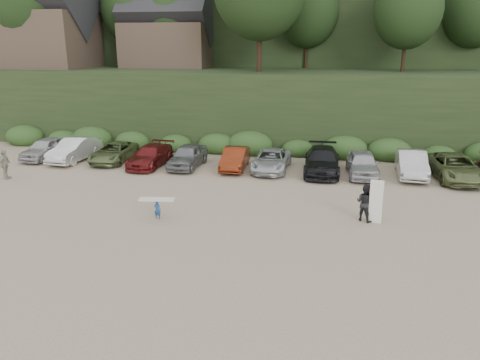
# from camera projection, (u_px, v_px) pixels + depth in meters

# --- Properties ---
(ground) EXTENTS (120.00, 120.00, 0.00)m
(ground) POSITION_uv_depth(u_px,v_px,m) (254.00, 225.00, 22.35)
(ground) COLOR tan
(ground) RESTS_ON ground
(hillside_backdrop) EXTENTS (90.00, 41.50, 28.00)m
(hillside_backdrop) POSITION_uv_depth(u_px,v_px,m) (301.00, 15.00, 53.05)
(hillside_backdrop) COLOR black
(hillside_backdrop) RESTS_ON ground
(parked_cars) EXTENTS (39.41, 5.87, 1.64)m
(parked_cars) POSITION_uv_depth(u_px,v_px,m) (292.00, 160.00, 31.37)
(parked_cars) COLOR #B0B1B5
(parked_cars) RESTS_ON ground
(distant_walker) EXTENTS (0.61, 1.16, 1.89)m
(distant_walker) POSITION_uv_depth(u_px,v_px,m) (5.00, 164.00, 29.55)
(distant_walker) COLOR gray
(distant_walker) RESTS_ON ground
(child_surfer) EXTENTS (1.79, 0.71, 1.05)m
(child_surfer) POSITION_uv_depth(u_px,v_px,m) (157.00, 205.00, 22.95)
(child_surfer) COLOR navy
(child_surfer) RESTS_ON ground
(adult_surfer) EXTENTS (1.38, 1.07, 2.20)m
(adult_surfer) POSITION_uv_depth(u_px,v_px,m) (366.00, 202.00, 22.61)
(adult_surfer) COLOR black
(adult_surfer) RESTS_ON ground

